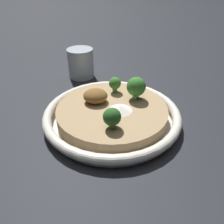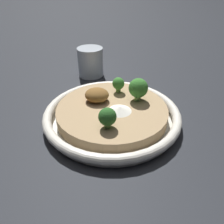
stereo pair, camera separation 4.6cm
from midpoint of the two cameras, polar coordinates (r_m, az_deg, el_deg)
The scene contains 8 objects.
ground_plane at distance 0.47m, azimuth 2.79°, elevation -2.31°, with size 6.00×6.00×0.00m, color #23262B.
risotto_bowl at distance 0.46m, azimuth 2.84°, elevation -0.57°, with size 0.29×0.29×0.03m.
cheese_sprinkle at distance 0.44m, azimuth 5.01°, elevation 0.77°, with size 0.05×0.05×0.01m.
crispy_onion_garnish at distance 0.46m, azimuth -1.18°, elevation 4.41°, with size 0.05×0.05×0.03m.
broccoli_front at distance 0.38m, azimuth 2.00°, elevation -1.44°, with size 0.03×0.03×0.04m.
broccoli_right at distance 0.47m, azimuth 9.68°, elevation 6.02°, with size 0.04×0.04×0.05m.
broccoli_back_right at distance 0.50m, azimuth 4.33°, elevation 7.26°, with size 0.03×0.03×0.04m.
drinking_glass at distance 0.66m, azimuth -3.64°, elevation 12.87°, with size 0.07×0.07×0.08m.
Camera 2 is at (0.04, -0.38, 0.27)m, focal length 35.00 mm.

